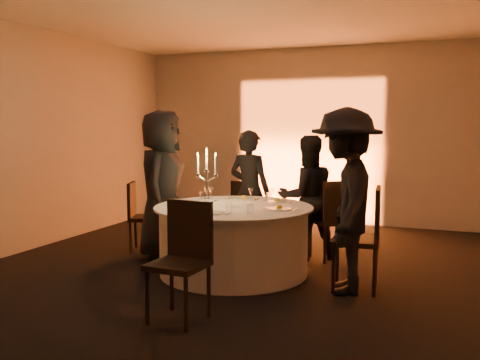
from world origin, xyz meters
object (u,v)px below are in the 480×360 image
(guest_back_right, at_px, (307,197))
(candelabra, at_px, (207,185))
(banquet_table, at_px, (234,240))
(coffee_cup, at_px, (177,202))
(chair_back_left, at_px, (246,207))
(chair_right, at_px, (365,232))
(chair_front, at_px, (183,253))
(guest_left, at_px, (162,185))
(chair_back_right, at_px, (335,215))
(chair_left, at_px, (140,212))
(guest_right, at_px, (345,201))
(guest_back_left, at_px, (250,191))

(guest_back_right, relative_size, candelabra, 2.36)
(banquet_table, height_order, guest_back_right, guest_back_right)
(guest_back_right, distance_m, coffee_cup, 1.67)
(chair_back_left, bearing_deg, chair_right, 152.41)
(chair_back_left, distance_m, chair_front, 3.20)
(guest_left, bearing_deg, banquet_table, -121.10)
(chair_right, distance_m, candelabra, 1.85)
(chair_back_right, bearing_deg, guest_left, -23.21)
(guest_left, bearing_deg, chair_left, 47.00)
(guest_back_right, xyz_separation_m, coffee_cup, (-1.27, -1.09, 0.02))
(coffee_cup, bearing_deg, chair_right, 0.40)
(banquet_table, xyz_separation_m, guest_right, (1.30, -0.23, 0.55))
(guest_right, bearing_deg, chair_left, -115.55)
(chair_right, bearing_deg, guest_left, -104.42)
(candelabra, bearing_deg, guest_left, 157.24)
(guest_back_left, height_order, coffee_cup, guest_back_left)
(chair_back_right, distance_m, chair_front, 2.59)
(chair_right, distance_m, chair_front, 1.93)
(banquet_table, bearing_deg, guest_back_left, 100.75)
(chair_right, bearing_deg, chair_front, -50.15)
(chair_left, relative_size, guest_back_left, 0.57)
(guest_back_left, xyz_separation_m, guest_back_right, (0.82, -0.12, -0.03))
(chair_front, bearing_deg, chair_left, 134.12)
(banquet_table, relative_size, guest_back_right, 1.15)
(guest_back_right, relative_size, coffee_cup, 14.18)
(banquet_table, relative_size, chair_back_right, 1.78)
(guest_left, relative_size, guest_back_left, 1.16)
(chair_front, bearing_deg, guest_right, 50.68)
(chair_back_right, relative_size, guest_left, 0.54)
(chair_back_left, bearing_deg, guest_left, 79.98)
(chair_left, distance_m, candelabra, 1.46)
(banquet_table, distance_m, chair_back_left, 1.74)
(guest_right, bearing_deg, chair_right, 112.69)
(guest_back_left, height_order, candelabra, guest_back_left)
(chair_left, distance_m, chair_right, 3.14)
(chair_left, relative_size, guest_right, 0.50)
(guest_back_left, bearing_deg, chair_left, 31.58)
(guest_back_right, bearing_deg, guest_left, -11.68)
(chair_back_left, relative_size, chair_right, 0.82)
(chair_front, height_order, guest_back_left, guest_back_left)
(guest_back_left, bearing_deg, chair_right, 155.46)
(chair_right, relative_size, candelabra, 1.61)
(chair_left, relative_size, candelabra, 1.40)
(chair_front, relative_size, guest_back_left, 0.63)
(banquet_table, xyz_separation_m, guest_back_left, (-0.20, 1.08, 0.43))
(chair_back_left, bearing_deg, guest_right, 147.79)
(chair_left, relative_size, chair_back_right, 0.91)
(banquet_table, xyz_separation_m, chair_back_right, (0.96, 0.97, 0.19))
(chair_back_left, height_order, chair_front, chair_front)
(chair_right, distance_m, guest_back_right, 1.40)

